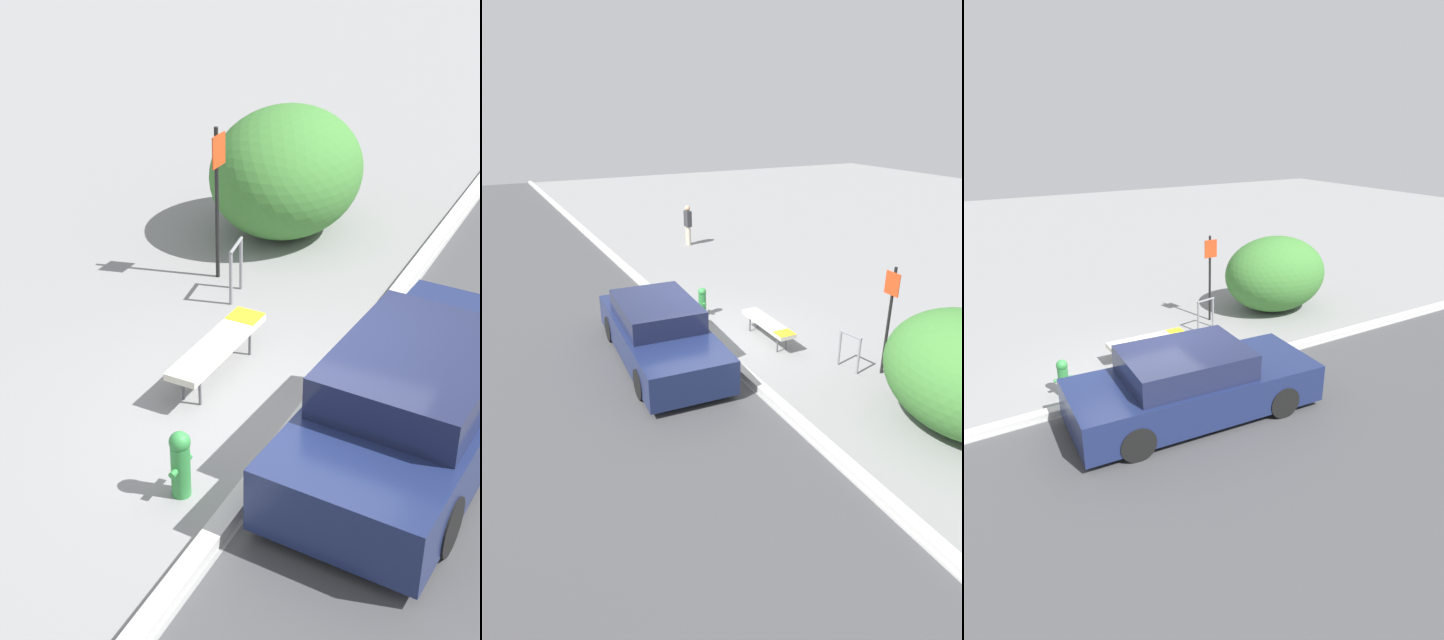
% 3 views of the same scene
% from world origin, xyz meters
% --- Properties ---
extents(ground_plane, '(60.00, 60.00, 0.00)m').
position_xyz_m(ground_plane, '(0.00, 0.00, 0.00)').
color(ground_plane, gray).
extents(road_strip, '(60.00, 10.00, 0.01)m').
position_xyz_m(road_strip, '(0.00, -5.15, 0.00)').
color(road_strip, '#424244').
rests_on(road_strip, ground_plane).
extents(curb, '(60.00, 0.20, 0.13)m').
position_xyz_m(curb, '(0.00, 0.00, 0.07)').
color(curb, '#B7B7B2').
rests_on(curb, ground_plane).
extents(bench, '(1.82, 0.44, 0.50)m').
position_xyz_m(bench, '(0.57, 1.31, 0.44)').
color(bench, '#515156').
rests_on(bench, ground_plane).
extents(bike_rack, '(0.55, 0.15, 0.83)m').
position_xyz_m(bike_rack, '(2.54, 2.07, 0.50)').
color(bike_rack, gray).
rests_on(bike_rack, ground_plane).
extents(sign_post, '(0.36, 0.08, 2.30)m').
position_xyz_m(sign_post, '(2.99, 2.60, 1.38)').
color(sign_post, black).
rests_on(sign_post, ground_plane).
extents(fire_hydrant, '(0.36, 0.22, 0.77)m').
position_xyz_m(fire_hydrant, '(-1.55, 0.61, 0.41)').
color(fire_hydrant, '#338C3F').
rests_on(fire_hydrant, ground_plane).
extents(shrub_hedge, '(2.97, 2.38, 2.09)m').
position_xyz_m(shrub_hedge, '(5.01, 2.41, 1.04)').
color(shrub_hedge, '#3D7A33').
rests_on(shrub_hedge, ground_plane).
extents(parked_car_near, '(4.58, 2.02, 1.32)m').
position_xyz_m(parked_car_near, '(0.26, -1.26, 0.62)').
color(parked_car_near, black).
rests_on(parked_car_near, ground_plane).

